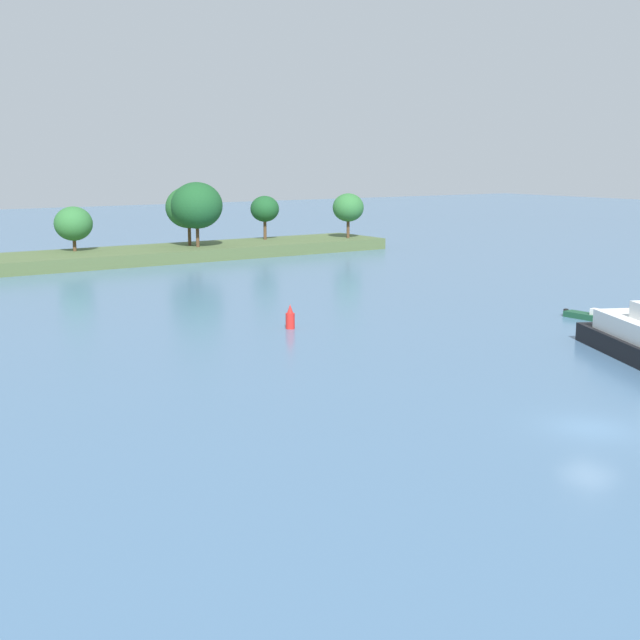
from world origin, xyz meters
TOP-DOWN VIEW (x-y plane):
  - ground_plane at (0.00, 0.00)m, footprint 400.00×400.00m
  - treeline_island at (8.25, 76.20)m, footprint 77.38×11.31m
  - fishing_skiff at (22.89, 18.52)m, footprint 1.51×4.81m
  - channel_buoy_red at (0.68, 28.92)m, footprint 0.70×0.70m

SIDE VIEW (x-z plane):
  - ground_plane at x=0.00m, z-range 0.00..0.00m
  - fishing_skiff at x=22.89m, z-range -0.22..0.75m
  - channel_buoy_red at x=0.68m, z-range -0.14..1.76m
  - treeline_island at x=8.25m, z-range -2.27..7.60m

